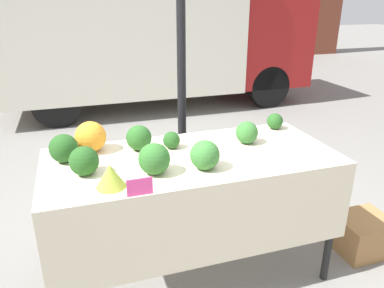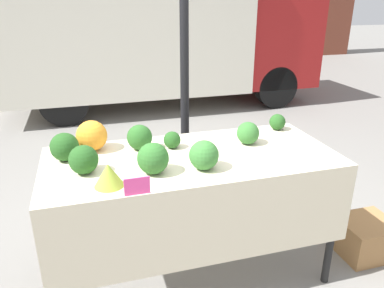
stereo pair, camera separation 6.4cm
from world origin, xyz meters
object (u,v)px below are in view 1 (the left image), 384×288
produce_crate (362,234)px  price_sign (140,187)px  orange_cauliflower (91,137)px  parked_truck (146,27)px

produce_crate → price_sign: bearing=-172.2°
produce_crate → orange_cauliflower: bearing=167.3°
orange_cauliflower → produce_crate: size_ratio=0.50×
price_sign → produce_crate: 1.92m
price_sign → produce_crate: bearing=7.8°
orange_cauliflower → produce_crate: bearing=-12.7°
price_sign → produce_crate: size_ratio=0.33×
orange_cauliflower → produce_crate: orange_cauliflower is taller
price_sign → parked_truck: bearing=78.2°
orange_cauliflower → parked_truck: bearing=73.9°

